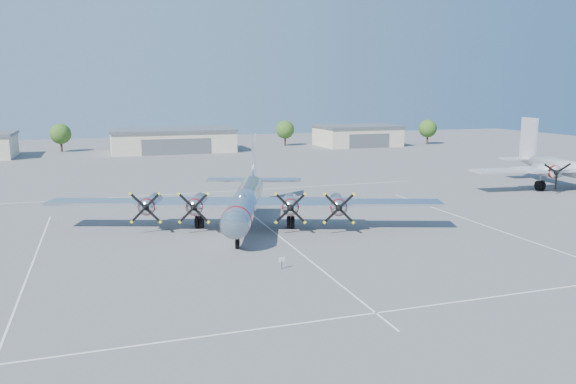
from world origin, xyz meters
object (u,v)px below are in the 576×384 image
object	(u,v)px
twin_engine_east	(563,188)
main_bomber_b29	(247,224)
hangar_center	(173,140)
tree_west	(61,134)
tree_east	(285,130)
info_placard	(282,261)
hangar_east	(357,135)
tree_far_east	(428,129)

from	to	relation	value
twin_engine_east	main_bomber_b29	bearing A→B (deg)	-164.96
hangar_center	tree_west	size ratio (longest dim) A/B	4.31
tree_east	info_placard	world-z (taller)	tree_east
hangar_east	twin_engine_east	bearing A→B (deg)	-89.66
info_placard	tree_west	bearing A→B (deg)	91.86
tree_far_east	main_bomber_b29	world-z (taller)	tree_far_east
tree_west	twin_engine_east	distance (m)	107.06
hangar_center	tree_far_east	world-z (taller)	tree_far_east
tree_far_east	info_placard	size ratio (longest dim) A/B	6.60
tree_far_east	main_bomber_b29	xyz separation A→B (m)	(-69.79, -75.58, -4.22)
hangar_east	twin_engine_east	distance (m)	69.82
main_bomber_b29	hangar_center	bearing A→B (deg)	107.91
hangar_east	tree_west	xyz separation A→B (m)	(-73.00, 8.04, 1.51)
hangar_center	twin_engine_east	distance (m)	84.97
tree_east	tree_far_east	size ratio (longest dim) A/B	1.00
main_bomber_b29	info_placard	size ratio (longest dim) A/B	40.09
hangar_center	twin_engine_east	xyz separation A→B (m)	(48.42, -69.77, -2.71)
hangar_east	tree_east	world-z (taller)	tree_east
hangar_east	twin_engine_east	xyz separation A→B (m)	(0.42, -69.77, -2.71)
twin_engine_east	tree_east	bearing A→B (deg)	109.89
hangar_center	main_bomber_b29	size ratio (longest dim) A/B	0.71
hangar_east	info_placard	bearing A→B (deg)	-118.59
hangar_east	tree_east	bearing A→B (deg)	161.46
twin_engine_east	hangar_center	bearing A→B (deg)	131.00
hangar_east	main_bomber_b29	size ratio (longest dim) A/B	0.51
main_bomber_b29	info_placard	distance (m)	15.99
tree_east	twin_engine_east	world-z (taller)	tree_east
main_bomber_b29	info_placard	bearing A→B (deg)	-74.94
info_placard	tree_far_east	bearing A→B (deg)	41.83
hangar_east	tree_far_east	world-z (taller)	tree_far_east
hangar_center	tree_east	bearing A→B (deg)	11.38
info_placard	main_bomber_b29	bearing A→B (deg)	75.44
tree_east	main_bomber_b29	world-z (taller)	tree_east
tree_east	tree_far_east	distance (m)	38.83
main_bomber_b29	tree_east	bearing A→B (deg)	88.41
hangar_east	info_placard	distance (m)	106.49
hangar_center	tree_west	xyz separation A→B (m)	(-25.00, 8.04, 1.51)
hangar_center	tree_east	distance (m)	30.64
twin_engine_east	info_placard	size ratio (longest dim) A/B	31.01
hangar_center	info_placard	world-z (taller)	hangar_center
main_bomber_b29	twin_engine_east	bearing A→B (deg)	28.04
tree_east	info_placard	bearing A→B (deg)	-108.32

